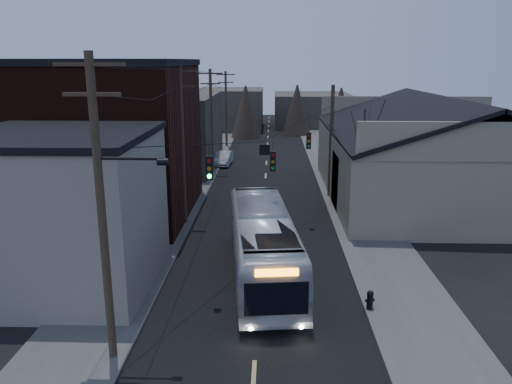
# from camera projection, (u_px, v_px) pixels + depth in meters

# --- Properties ---
(road_surface) EXTENTS (9.00, 110.00, 0.02)m
(road_surface) POSITION_uv_depth(u_px,v_px,m) (265.00, 181.00, 43.58)
(road_surface) COLOR black
(road_surface) RESTS_ON ground
(sidewalk_left) EXTENTS (4.00, 110.00, 0.12)m
(sidewalk_left) POSITION_uv_depth(u_px,v_px,m) (191.00, 180.00, 43.77)
(sidewalk_left) COLOR #474744
(sidewalk_left) RESTS_ON ground
(sidewalk_right) EXTENTS (4.00, 110.00, 0.12)m
(sidewalk_right) POSITION_uv_depth(u_px,v_px,m) (340.00, 181.00, 43.37)
(sidewalk_right) COLOR #474744
(sidewalk_right) RESTS_ON ground
(building_clapboard) EXTENTS (8.00, 8.00, 7.00)m
(building_clapboard) POSITION_uv_depth(u_px,v_px,m) (62.00, 213.00, 22.67)
(building_clapboard) COLOR gray
(building_clapboard) RESTS_ON ground
(building_brick) EXTENTS (10.00, 12.00, 10.00)m
(building_brick) POSITION_uv_depth(u_px,v_px,m) (113.00, 142.00, 32.95)
(building_brick) COLOR black
(building_brick) RESTS_ON ground
(building_left_far) EXTENTS (9.00, 14.00, 7.00)m
(building_left_far) POSITION_uv_depth(u_px,v_px,m) (169.00, 131.00, 48.78)
(building_left_far) COLOR #38342D
(building_left_far) RESTS_ON ground
(warehouse) EXTENTS (16.16, 20.60, 7.73)m
(warehouse) POSITION_uv_depth(u_px,v_px,m) (436.00, 163.00, 37.66)
(warehouse) COLOR gray
(warehouse) RESTS_ON ground
(building_far_left) EXTENTS (10.00, 12.00, 6.00)m
(building_far_left) POSITION_uv_depth(u_px,v_px,m) (230.00, 109.00, 76.83)
(building_far_left) COLOR #38342D
(building_far_left) RESTS_ON ground
(building_far_right) EXTENTS (12.00, 14.00, 5.00)m
(building_far_right) POSITION_uv_depth(u_px,v_px,m) (312.00, 109.00, 81.38)
(building_far_right) COLOR #38342D
(building_far_right) RESTS_ON ground
(bare_tree) EXTENTS (0.40, 0.40, 7.20)m
(bare_tree) POSITION_uv_depth(u_px,v_px,m) (362.00, 164.00, 32.80)
(bare_tree) COLOR black
(bare_tree) RESTS_ON ground
(utility_lines) EXTENTS (11.24, 45.28, 10.50)m
(utility_lines) POSITION_uv_depth(u_px,v_px,m) (222.00, 134.00, 36.75)
(utility_lines) COLOR #382B1E
(utility_lines) RESTS_ON ground
(bus) EXTENTS (3.98, 12.06, 3.30)m
(bus) POSITION_uv_depth(u_px,v_px,m) (263.00, 244.00, 24.02)
(bus) COLOR silver
(bus) RESTS_ON ground
(parked_car) EXTENTS (1.72, 4.22, 1.36)m
(parked_car) POSITION_uv_depth(u_px,v_px,m) (224.00, 158.00, 50.16)
(parked_car) COLOR #B7B9C0
(parked_car) RESTS_ON ground
(fire_hydrant) EXTENTS (0.40, 0.28, 0.83)m
(fire_hydrant) POSITION_uv_depth(u_px,v_px,m) (370.00, 299.00, 20.82)
(fire_hydrant) COLOR black
(fire_hydrant) RESTS_ON sidewalk_right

